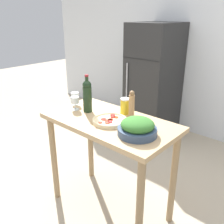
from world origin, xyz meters
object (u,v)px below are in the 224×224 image
at_px(wine_glass_far, 75,96).
at_px(refrigerator, 154,81).
at_px(pepper_mill, 132,104).
at_px(wine_glass_near, 75,101).
at_px(homemade_pizza, 110,120).
at_px(wine_bottle, 87,95).
at_px(salad_bowl, 137,128).
at_px(salt_canister, 125,106).

bearing_deg(wine_glass_far, refrigerator, 95.61).
bearing_deg(pepper_mill, wine_glass_near, -156.72).
bearing_deg(homemade_pizza, wine_glass_near, -179.81).
height_order(wine_bottle, homemade_pizza, wine_bottle).
relative_size(refrigerator, wine_bottle, 4.86).
height_order(wine_glass_near, wine_glass_far, same).
height_order(wine_bottle, pepper_mill, wine_bottle).
distance_m(wine_bottle, wine_glass_far, 0.24).
xyz_separation_m(refrigerator, wine_glass_far, (0.16, -1.63, 0.19)).
xyz_separation_m(refrigerator, salad_bowl, (0.99, -1.76, 0.16)).
relative_size(wine_glass_near, homemade_pizza, 0.43).
bearing_deg(homemade_pizza, refrigerator, 111.81).
relative_size(pepper_mill, salad_bowl, 0.80).
bearing_deg(wine_glass_far, salt_canister, 15.13).
distance_m(wine_bottle, salad_bowl, 0.62).
xyz_separation_m(wine_glass_near, wine_glass_far, (-0.10, 0.09, 0.00)).
relative_size(homemade_pizza, salt_canister, 2.02).
bearing_deg(homemade_pizza, wine_glass_far, 170.53).
relative_size(wine_bottle, salad_bowl, 1.17).
bearing_deg(homemade_pizza, wine_bottle, 171.89).
bearing_deg(salt_canister, pepper_mill, -11.34).
distance_m(salad_bowl, salt_canister, 0.42).
distance_m(wine_bottle, pepper_mill, 0.40).
distance_m(salad_bowl, homemade_pizza, 0.31).
distance_m(wine_glass_far, homemade_pizza, 0.54).
relative_size(refrigerator, pepper_mill, 7.06).
height_order(wine_glass_far, pepper_mill, pepper_mill).
bearing_deg(homemade_pizza, salt_canister, 96.51).
distance_m(pepper_mill, homemade_pizza, 0.24).
bearing_deg(wine_glass_near, homemade_pizza, 0.19).
relative_size(refrigerator, wine_glass_far, 13.33).
bearing_deg(refrigerator, wine_bottle, -77.13).
relative_size(pepper_mill, salt_canister, 1.64).
xyz_separation_m(wine_glass_near, salt_canister, (0.40, 0.23, -0.01)).
distance_m(wine_glass_far, salt_canister, 0.52).
bearing_deg(salt_canister, wine_glass_near, -150.59).
bearing_deg(wine_bottle, pepper_mill, 24.17).
relative_size(wine_bottle, pepper_mill, 1.45).
relative_size(wine_glass_far, salt_canister, 0.87).
distance_m(wine_glass_near, salad_bowl, 0.73).
bearing_deg(salt_canister, wine_bottle, -147.18).
bearing_deg(wine_glass_far, homemade_pizza, -9.47).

